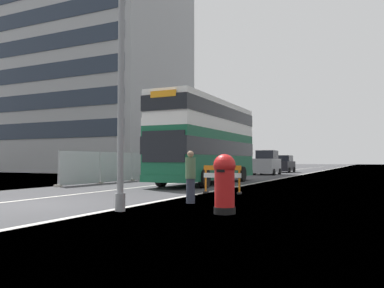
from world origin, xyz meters
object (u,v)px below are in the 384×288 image
(lamppost_foreground, at_px, (121,56))
(red_pillar_postbox, at_px, (225,181))
(roadworks_barrier, at_px, (222,176))
(car_oncoming_near, at_px, (267,163))
(double_decker_bus, at_px, (207,140))
(car_receding_mid, at_px, (284,164))
(pedestrian_at_kerb, at_px, (191,177))

(lamppost_foreground, height_order, red_pillar_postbox, lamppost_foreground)
(lamppost_foreground, bearing_deg, roadworks_barrier, 85.99)
(roadworks_barrier, distance_m, car_oncoming_near, 22.65)
(red_pillar_postbox, distance_m, roadworks_barrier, 6.32)
(double_decker_bus, height_order, car_oncoming_near, double_decker_bus)
(car_receding_mid, distance_m, pedestrian_at_kerb, 34.68)
(double_decker_bus, xyz_separation_m, roadworks_barrier, (3.32, -6.00, -1.87))
(double_decker_bus, bearing_deg, car_receding_mid, 91.64)
(car_receding_mid, relative_size, pedestrian_at_kerb, 2.62)
(lamppost_foreground, distance_m, red_pillar_postbox, 4.54)
(roadworks_barrier, bearing_deg, double_decker_bus, 118.93)
(car_oncoming_near, height_order, car_receding_mid, car_oncoming_near)
(double_decker_bus, relative_size, car_oncoming_near, 2.82)
(red_pillar_postbox, bearing_deg, pedestrian_at_kerb, 135.72)
(car_oncoming_near, bearing_deg, double_decker_bus, -87.91)
(lamppost_foreground, distance_m, car_oncoming_near, 29.34)
(double_decker_bus, bearing_deg, lamppost_foreground, -77.30)
(car_receding_mid, xyz_separation_m, pedestrian_at_kerb, (4.45, -34.40, -0.07))
(lamppost_foreground, relative_size, red_pillar_postbox, 5.81)
(lamppost_foreground, relative_size, roadworks_barrier, 5.55)
(lamppost_foreground, bearing_deg, double_decker_bus, 102.70)
(double_decker_bus, height_order, red_pillar_postbox, double_decker_bus)
(double_decker_bus, height_order, car_receding_mid, double_decker_bus)
(double_decker_bus, relative_size, lamppost_foreground, 1.20)
(roadworks_barrier, relative_size, car_oncoming_near, 0.42)
(car_oncoming_near, bearing_deg, car_receding_mid, 90.73)
(roadworks_barrier, relative_size, pedestrian_at_kerb, 0.96)
(lamppost_foreground, xyz_separation_m, car_receding_mid, (-3.55, 37.02, -3.41))
(car_receding_mid, bearing_deg, lamppost_foreground, -84.53)
(red_pillar_postbox, relative_size, car_receding_mid, 0.35)
(lamppost_foreground, xyz_separation_m, pedestrian_at_kerb, (0.91, 2.62, -3.48))
(lamppost_foreground, xyz_separation_m, car_oncoming_near, (-3.44, 28.95, -3.24))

